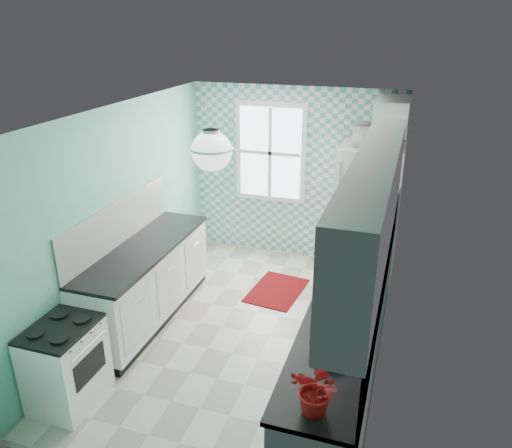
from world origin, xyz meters
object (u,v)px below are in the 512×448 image
(sink, at_px, (363,253))
(potted_plant, at_px, (317,391))
(microwave, at_px, (374,135))
(fridge, at_px, (367,214))
(fruit_bowl, at_px, (331,358))
(ceiling_light, at_px, (212,151))
(stove, at_px, (66,363))

(sink, height_order, potted_plant, sink)
(potted_plant, distance_m, microwave, 3.89)
(fridge, relative_size, potted_plant, 5.02)
(fridge, xyz_separation_m, fruit_bowl, (0.09, -3.23, 0.05))
(fruit_bowl, bearing_deg, potted_plant, -90.00)
(fruit_bowl, xyz_separation_m, microwave, (-0.09, 3.23, 1.01))
(ceiling_light, relative_size, stove, 0.44)
(potted_plant, bearing_deg, stove, 169.35)
(fridge, distance_m, potted_plant, 3.80)
(potted_plant, height_order, microwave, microwave)
(sink, bearing_deg, stove, -140.59)
(stove, xyz_separation_m, microwave, (2.31, 3.34, 1.56))
(stove, relative_size, fruit_bowl, 3.28)
(microwave, bearing_deg, fridge, 55.78)
(microwave, bearing_deg, potted_plant, 93.66)
(fridge, distance_m, stove, 4.09)
(stove, bearing_deg, potted_plant, -10.06)
(sink, bearing_deg, microwave, 92.45)
(fridge, bearing_deg, sink, -82.05)
(sink, height_order, microwave, microwave)
(potted_plant, relative_size, microwave, 0.75)
(sink, xyz_separation_m, fruit_bowl, (-0.00, -2.01, 0.04))
(stove, height_order, potted_plant, potted_plant)
(fruit_bowl, bearing_deg, stove, -177.43)
(sink, relative_size, potted_plant, 1.45)
(fridge, bearing_deg, fruit_bowl, -84.84)
(stove, height_order, fruit_bowl, fruit_bowl)
(ceiling_light, bearing_deg, fruit_bowl, -28.38)
(potted_plant, bearing_deg, microwave, 91.36)
(fridge, xyz_separation_m, sink, (0.09, -1.23, 0.01))
(sink, xyz_separation_m, potted_plant, (-0.00, -2.56, 0.19))
(fruit_bowl, bearing_deg, sink, 89.88)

